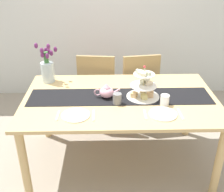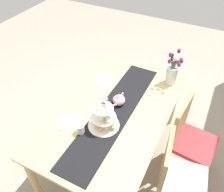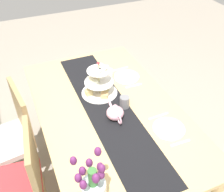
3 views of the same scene
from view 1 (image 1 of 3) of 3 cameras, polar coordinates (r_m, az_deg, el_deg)
ground_plane at (r=2.96m, az=1.47°, el=-12.97°), size 8.00×8.00×0.00m
room_wall_rear at (r=3.94m, az=0.49°, el=18.33°), size 6.00×0.08×2.60m
dining_table at (r=2.59m, az=1.64°, el=-2.00°), size 1.76×1.06×0.74m
chair_left at (r=3.33m, az=-2.96°, el=2.18°), size 0.46×0.46×0.91m
chair_right at (r=3.35m, az=5.32°, el=2.26°), size 0.48×0.48×0.91m
table_runner at (r=2.56m, az=1.66°, el=-0.12°), size 1.66×0.34×0.00m
tiered_cake_stand at (r=2.53m, az=6.44°, el=1.78°), size 0.30×0.30×0.30m
teapot at (r=2.52m, az=-1.14°, el=0.88°), size 0.24×0.13×0.14m
tulip_vase at (r=2.89m, az=-13.04°, el=5.60°), size 0.21×0.16×0.41m
dinner_plate_left at (r=2.29m, az=-7.41°, el=-3.90°), size 0.23×0.23×0.01m
fork_left at (r=2.31m, az=-11.00°, el=-3.95°), size 0.02×0.15×0.01m
knife_left at (r=2.28m, az=-3.77°, el=-3.92°), size 0.02×0.17×0.01m
dinner_plate_right at (r=2.32m, az=10.36°, el=-3.64°), size 0.23×0.23×0.01m
fork_right at (r=2.30m, az=6.81°, el=-3.76°), size 0.02×0.15×0.01m
knife_right at (r=2.35m, az=13.82°, el=-3.58°), size 0.02×0.17×0.01m
mug_grey at (r=2.42m, az=1.07°, el=-0.52°), size 0.08×0.08×0.09m
mug_white_text at (r=2.44m, az=10.71°, el=-0.83°), size 0.08×0.08×0.09m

